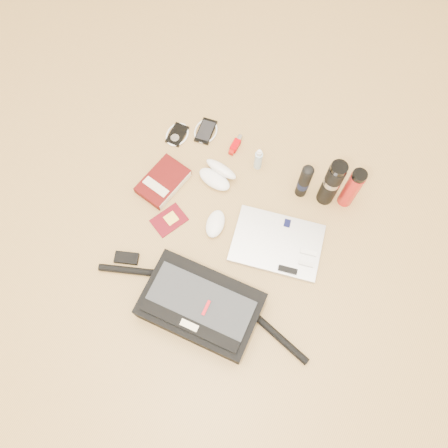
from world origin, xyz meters
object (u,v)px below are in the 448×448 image
Objects in this scene: messenger_bag at (200,306)px; book at (163,182)px; thermos_black at (332,183)px; thermos_red at (352,188)px; laptop at (277,244)px.

messenger_bag is 0.56m from book.
thermos_black is 1.15× the size of thermos_red.
thermos_black is at bearing -161.24° from thermos_red.
laptop is at bearing 7.36° from book.
laptop is 0.32m from thermos_black.
book is 0.69m from thermos_black.
book is at bearing 165.03° from laptop.
messenger_bag is at bearing -34.81° from book.
book reaches higher than laptop.
thermos_red is (0.31, 0.67, 0.06)m from messenger_bag.
messenger_bag is 0.75m from thermos_red.
thermos_black reaches higher than thermos_red.
thermos_black is 0.09m from thermos_red.
messenger_bag reaches higher than book.
book is at bearing -158.21° from thermos_red.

